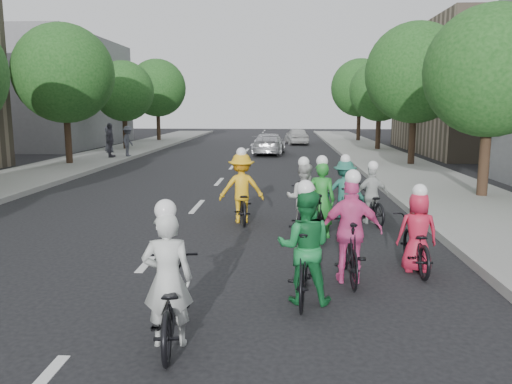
# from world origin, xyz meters

# --- Properties ---
(ground) EXTENTS (120.00, 120.00, 0.00)m
(ground) POSITION_xyz_m (0.00, 0.00, 0.00)
(ground) COLOR black
(ground) RESTS_ON ground
(sidewalk_left) EXTENTS (4.00, 80.00, 0.15)m
(sidewalk_left) POSITION_xyz_m (-8.00, 10.00, 0.07)
(sidewalk_left) COLOR gray
(sidewalk_left) RESTS_ON ground
(curb_left) EXTENTS (0.18, 80.00, 0.18)m
(curb_left) POSITION_xyz_m (-6.05, 10.00, 0.09)
(curb_left) COLOR #999993
(curb_left) RESTS_ON ground
(sidewalk_right) EXTENTS (4.00, 80.00, 0.15)m
(sidewalk_right) POSITION_xyz_m (8.00, 10.00, 0.07)
(sidewalk_right) COLOR gray
(sidewalk_right) RESTS_ON ground
(curb_right) EXTENTS (0.18, 80.00, 0.18)m
(curb_right) POSITION_xyz_m (6.05, 10.00, 0.09)
(curb_right) COLOR #999993
(curb_right) RESTS_ON ground
(bldg_sw) EXTENTS (10.00, 14.00, 8.00)m
(bldg_sw) POSITION_xyz_m (-16.00, 28.00, 4.00)
(bldg_sw) COLOR slate
(bldg_sw) RESTS_ON ground
(bldg_se) EXTENTS (10.00, 14.00, 8.00)m
(bldg_se) POSITION_xyz_m (16.00, 24.00, 4.00)
(bldg_se) COLOR gray
(bldg_se) RESTS_ON ground
(tree_l_3) EXTENTS (4.80, 4.80, 6.93)m
(tree_l_3) POSITION_xyz_m (-8.20, 15.00, 4.52)
(tree_l_3) COLOR black
(tree_l_3) RESTS_ON ground
(tree_l_4) EXTENTS (4.00, 4.00, 5.97)m
(tree_l_4) POSITION_xyz_m (-8.20, 24.00, 3.96)
(tree_l_4) COLOR black
(tree_l_4) RESTS_ON ground
(tree_l_5) EXTENTS (4.80, 4.80, 6.93)m
(tree_l_5) POSITION_xyz_m (-8.20, 33.00, 4.52)
(tree_l_5) COLOR black
(tree_l_5) RESTS_ON ground
(tree_r_0) EXTENTS (4.00, 4.00, 5.97)m
(tree_r_0) POSITION_xyz_m (8.80, 6.60, 3.96)
(tree_r_0) COLOR black
(tree_r_0) RESTS_ON ground
(tree_r_1) EXTENTS (4.80, 4.80, 6.93)m
(tree_r_1) POSITION_xyz_m (8.80, 15.60, 4.52)
(tree_r_1) COLOR black
(tree_r_1) RESTS_ON ground
(tree_r_2) EXTENTS (4.00, 4.00, 5.97)m
(tree_r_2) POSITION_xyz_m (8.80, 24.60, 3.96)
(tree_r_2) COLOR black
(tree_r_2) RESTS_ON ground
(tree_r_3) EXTENTS (4.80, 4.80, 6.93)m
(tree_r_3) POSITION_xyz_m (8.80, 33.60, 4.52)
(tree_r_3) COLOR black
(tree_r_3) RESTS_ON ground
(cyclist_0) EXTENTS (0.90, 1.95, 1.82)m
(cyclist_0) POSITION_xyz_m (1.16, -3.54, 0.59)
(cyclist_0) COLOR black
(cyclist_0) RESTS_ON ground
(cyclist_1) EXTENTS (0.88, 1.91, 1.85)m
(cyclist_1) POSITION_xyz_m (2.87, -2.09, 0.70)
(cyclist_1) COLOR black
(cyclist_1) RESTS_ON ground
(cyclist_2) EXTENTS (1.22, 1.96, 1.90)m
(cyclist_2) POSITION_xyz_m (1.48, 3.13, 0.70)
(cyclist_2) COLOR black
(cyclist_2) RESTS_ON ground
(cyclist_3) EXTENTS (1.03, 1.77, 1.90)m
(cyclist_3) POSITION_xyz_m (3.67, -1.19, 0.70)
(cyclist_3) COLOR black
(cyclist_3) RESTS_ON ground
(cyclist_4) EXTENTS (0.70, 1.81, 1.58)m
(cyclist_4) POSITION_xyz_m (4.92, -0.54, 0.56)
(cyclist_4) COLOR black
(cyclist_4) RESTS_ON ground
(cyclist_5) EXTENTS (0.76, 1.75, 1.85)m
(cyclist_5) POSITION_xyz_m (3.39, 1.75, 0.64)
(cyclist_5) COLOR black
(cyclist_5) RESTS_ON ground
(cyclist_6) EXTENTS (0.97, 2.04, 1.78)m
(cyclist_6) POSITION_xyz_m (3.00, 2.13, 0.63)
(cyclist_6) COLOR black
(cyclist_6) RESTS_ON ground
(cyclist_7) EXTENTS (1.10, 1.54, 1.73)m
(cyclist_7) POSITION_xyz_m (4.10, 3.37, 0.67)
(cyclist_7) COLOR black
(cyclist_7) RESTS_ON ground
(cyclist_8) EXTENTS (0.93, 1.92, 1.59)m
(cyclist_8) POSITION_xyz_m (4.75, 3.18, 0.56)
(cyclist_8) COLOR black
(cyclist_8) RESTS_ON ground
(follow_car_lead) EXTENTS (2.12, 4.62, 1.31)m
(follow_car_lead) POSITION_xyz_m (1.60, 21.77, 0.66)
(follow_car_lead) COLOR silver
(follow_car_lead) RESTS_ON ground
(follow_car_trail) EXTENTS (2.03, 4.05, 1.32)m
(follow_car_trail) POSITION_xyz_m (3.51, 30.59, 0.66)
(follow_car_trail) COLOR silver
(follow_car_trail) RESTS_ON ground
(spectator_0) EXTENTS (0.68, 1.13, 1.72)m
(spectator_0) POSITION_xyz_m (-6.30, 18.56, 1.01)
(spectator_0) COLOR #4C4E59
(spectator_0) RESTS_ON sidewalk_left
(spectator_1) EXTENTS (0.57, 1.15, 1.89)m
(spectator_1) POSITION_xyz_m (-7.12, 17.92, 1.10)
(spectator_1) COLOR #514F5D
(spectator_1) RESTS_ON sidewalk_left
(spectator_2) EXTENTS (0.55, 0.81, 1.61)m
(spectator_2) POSITION_xyz_m (-8.26, 20.90, 0.96)
(spectator_2) COLOR #535461
(spectator_2) RESTS_ON sidewalk_left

